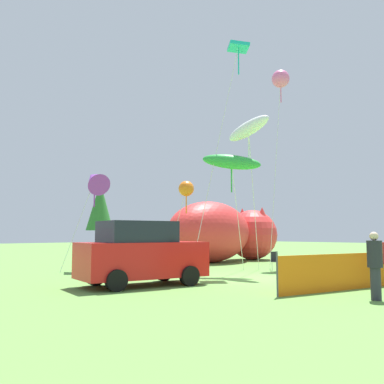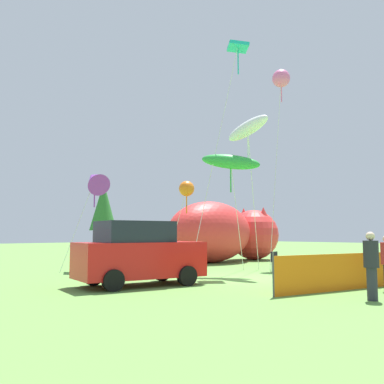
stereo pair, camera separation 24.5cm
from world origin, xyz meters
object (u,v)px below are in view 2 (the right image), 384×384
Objects in this scene: parked_car at (139,254)px; kite_white_ghost at (248,129)px; kite_purple_delta at (95,180)px; folding_chair at (277,260)px; kite_green_fish at (231,162)px; inflatable_cat at (223,234)px; kite_teal_diamond at (237,52)px; spectator_in_black_shirt at (371,263)px; kite_pink_octopus at (281,79)px; kite_orange_flower at (187,189)px.

kite_white_ghost reaches higher than parked_car.
kite_white_ghost reaches higher than kite_purple_delta.
folding_chair is 4.81m from kite_green_fish.
kite_purple_delta is at bearing 177.02° from inflatable_cat.
spectator_in_black_shirt is at bearing -117.17° from kite_teal_diamond.
kite_purple_delta is (-2.94, 5.93, -0.49)m from kite_green_fish.
folding_chair is at bearing -37.90° from kite_teal_diamond.
folding_chair is 0.50× the size of spectator_in_black_shirt.
kite_teal_diamond is at bearing -54.92° from kite_purple_delta.
folding_chair is 8.18m from spectator_in_black_shirt.
kite_pink_octopus is 11.12m from kite_purple_delta.
kite_purple_delta is at bearing 163.35° from kite_orange_flower.
spectator_in_black_shirt is (-5.12, -6.36, 0.43)m from folding_chair.
kite_green_fish is at bearing -63.67° from kite_purple_delta.
parked_car is 13.63m from kite_pink_octopus.
kite_teal_diamond is at bearing -174.39° from kite_pink_octopus.
kite_white_ghost is (-1.70, 0.18, 5.63)m from folding_chair.
kite_green_fish reaches higher than inflatable_cat.
kite_white_ghost reaches higher than kite_orange_flower.
kite_purple_delta is (-5.23, 6.59, 3.69)m from folding_chair.
kite_green_fish reaches higher than spectator_in_black_shirt.
kite_teal_diamond reaches higher than kite_purple_delta.
parked_car is 7.71m from kite_white_ghost.
inflatable_cat is (10.63, 5.71, 0.60)m from parked_car.
kite_green_fish is at bearing 17.35° from parked_car.
spectator_in_black_shirt is 0.17× the size of kite_teal_diamond.
kite_green_fish reaches higher than kite_orange_flower.
parked_car is 7.49m from kite_purple_delta.
kite_green_fish is (-2.29, 0.66, 4.18)m from folding_chair.
kite_purple_delta is (-8.40, 0.69, 2.58)m from inflatable_cat.
folding_chair is at bearing -116.54° from inflatable_cat.
kite_green_fish is (-0.59, 0.48, -1.46)m from kite_white_ghost.
kite_pink_octopus is 2.08× the size of kite_purple_delta.
kite_purple_delta is at bearing 118.83° from kite_white_ghost.
kite_purple_delta reaches higher than kite_orange_flower.
parked_car is at bearing -172.19° from kite_teal_diamond.
parked_car reaches higher than folding_chair.
inflatable_cat is 4.88× the size of spectator_in_black_shirt.
spectator_in_black_shirt is at bearing -135.56° from kite_pink_octopus.
inflatable_cat is 8.77m from kite_white_ghost.
spectator_in_black_shirt is at bearing -58.13° from parked_car.
kite_pink_octopus reaches higher than kite_purple_delta.
kite_pink_octopus is at bearing 120.10° from folding_chair.
kite_pink_octopus is 1.00× the size of kite_teal_diamond.
kite_pink_octopus is (3.38, -3.75, 5.86)m from kite_orange_flower.
inflatable_cat is at bearing 55.92° from spectator_in_black_shirt.
kite_orange_flower is at bearing 48.05° from parked_car.
parked_car is 5.00× the size of folding_chair.
kite_pink_octopus is 4.18m from kite_teal_diamond.
kite_white_ghost is at bearing -103.00° from kite_orange_flower.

